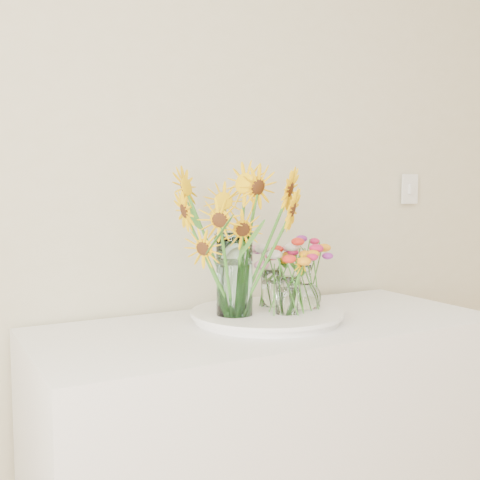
{
  "coord_description": "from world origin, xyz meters",
  "views": [
    {
      "loc": [
        -1.13,
        0.41,
        1.31
      ],
      "look_at": [
        -0.27,
        1.99,
        1.15
      ],
      "focal_mm": 45.0,
      "sensor_mm": 36.0,
      "label": 1
    }
  ],
  "objects": [
    {
      "name": "counter",
      "position": [
        -0.19,
        1.93,
        0.45
      ],
      "size": [
        1.4,
        0.6,
        0.9
      ],
      "primitive_type": "cube",
      "color": "white",
      "rests_on": "ground_plane"
    },
    {
      "name": "tray",
      "position": [
        -0.19,
        1.96,
        0.91
      ],
      "size": [
        0.44,
        0.44,
        0.02
      ],
      "primitive_type": "cylinder",
      "color": "white",
      "rests_on": "counter"
    },
    {
      "name": "mason_jar",
      "position": [
        -0.3,
        1.96,
        1.05
      ],
      "size": [
        0.14,
        0.14,
        0.25
      ],
      "primitive_type": "cylinder",
      "rotation": [
        0.0,
        0.0,
        0.32
      ],
      "color": "#C8FBF7",
      "rests_on": "tray"
    },
    {
      "name": "sunflower_bouquet",
      "position": [
        -0.3,
        1.96,
        1.16
      ],
      "size": [
        0.9,
        0.9,
        0.48
      ],
      "primitive_type": null,
      "rotation": [
        0.0,
        0.0,
        0.32
      ],
      "color": "#FFBF05",
      "rests_on": "tray"
    },
    {
      "name": "small_vase_a",
      "position": [
        -0.15,
        1.9,
        0.98
      ],
      "size": [
        0.08,
        0.08,
        0.12
      ],
      "primitive_type": "cylinder",
      "rotation": [
        0.0,
        0.0,
        -0.12
      ],
      "color": "white",
      "rests_on": "tray"
    },
    {
      "name": "wildflower_posy_a",
      "position": [
        -0.15,
        1.9,
        1.03
      ],
      "size": [
        0.21,
        0.21,
        0.21
      ],
      "primitive_type": null,
      "color": "orange",
      "rests_on": "tray"
    },
    {
      "name": "small_vase_b",
      "position": [
        -0.06,
        1.94,
        1.0
      ],
      "size": [
        0.11,
        0.11,
        0.14
      ],
      "primitive_type": null,
      "rotation": [
        0.0,
        0.0,
        0.1
      ],
      "color": "white",
      "rests_on": "tray"
    },
    {
      "name": "wildflower_posy_b",
      "position": [
        -0.06,
        1.94,
        1.04
      ],
      "size": [
        0.21,
        0.21,
        0.23
      ],
      "primitive_type": null,
      "color": "orange",
      "rests_on": "tray"
    },
    {
      "name": "small_vase_c",
      "position": [
        -0.13,
        2.03,
        0.99
      ],
      "size": [
        0.08,
        0.08,
        0.12
      ],
      "primitive_type": "cylinder",
      "rotation": [
        0.0,
        0.0,
        0.22
      ],
      "color": "white",
      "rests_on": "tray"
    },
    {
      "name": "wildflower_posy_c",
      "position": [
        -0.13,
        2.03,
        1.03
      ],
      "size": [
        0.2,
        0.2,
        0.21
      ],
      "primitive_type": null,
      "color": "orange",
      "rests_on": "tray"
    }
  ]
}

